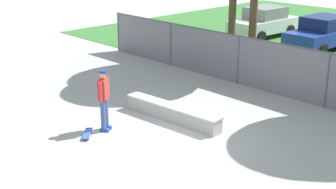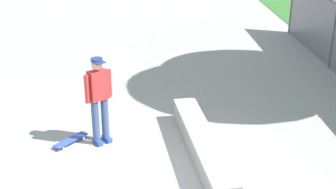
{
  "view_description": "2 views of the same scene",
  "coord_description": "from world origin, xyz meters",
  "px_view_note": "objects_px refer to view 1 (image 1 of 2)",
  "views": [
    {
      "loc": [
        9.08,
        -8.44,
        5.57
      ],
      "look_at": [
        -0.4,
        0.57,
        1.1
      ],
      "focal_mm": 51.0,
      "sensor_mm": 36.0,
      "label": 1
    },
    {
      "loc": [
        7.18,
        -0.19,
        4.89
      ],
      "look_at": [
        -1.3,
        0.55,
        1.18
      ],
      "focal_mm": 51.37,
      "sensor_mm": 36.0,
      "label": 2
    }
  ],
  "objects_px": {
    "skateboard": "(87,134)",
    "concrete_ledge": "(172,113)",
    "car_blue": "(322,33)",
    "skateboarder": "(104,97)",
    "car_white": "(264,22)"
  },
  "relations": [
    {
      "from": "skateboarder",
      "to": "skateboard",
      "type": "bearing_deg",
      "value": -90.92
    },
    {
      "from": "skateboard",
      "to": "car_white",
      "type": "bearing_deg",
      "value": 107.32
    },
    {
      "from": "skateboarder",
      "to": "concrete_ledge",
      "type": "bearing_deg",
      "value": 67.68
    },
    {
      "from": "skateboard",
      "to": "concrete_ledge",
      "type": "bearing_deg",
      "value": 72.51
    },
    {
      "from": "skateboarder",
      "to": "skateboard",
      "type": "xyz_separation_m",
      "value": [
        -0.01,
        -0.63,
        -0.96
      ]
    },
    {
      "from": "skateboarder",
      "to": "car_blue",
      "type": "height_order",
      "value": "skateboarder"
    },
    {
      "from": "concrete_ledge",
      "to": "car_white",
      "type": "xyz_separation_m",
      "value": [
        -5.49,
        12.37,
        0.59
      ]
    },
    {
      "from": "concrete_ledge",
      "to": "skateboard",
      "type": "height_order",
      "value": "concrete_ledge"
    },
    {
      "from": "skateboard",
      "to": "car_white",
      "type": "height_order",
      "value": "car_white"
    },
    {
      "from": "car_blue",
      "to": "skateboard",
      "type": "bearing_deg",
      "value": -86.63
    },
    {
      "from": "concrete_ledge",
      "to": "skateboard",
      "type": "relative_size",
      "value": 4.95
    },
    {
      "from": "concrete_ledge",
      "to": "skateboarder",
      "type": "distance_m",
      "value": 2.27
    },
    {
      "from": "concrete_ledge",
      "to": "car_white",
      "type": "bearing_deg",
      "value": 113.93
    },
    {
      "from": "concrete_ledge",
      "to": "car_blue",
      "type": "distance_m",
      "value": 12.07
    },
    {
      "from": "skateboarder",
      "to": "car_white",
      "type": "bearing_deg",
      "value": 108.07
    }
  ]
}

